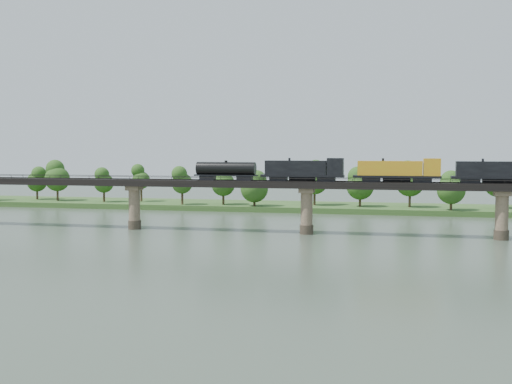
# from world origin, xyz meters

# --- Properties ---
(ground) EXTENTS (400.00, 400.00, 0.00)m
(ground) POSITION_xyz_m (0.00, 0.00, 0.00)
(ground) COLOR #344234
(ground) RESTS_ON ground
(far_bank) EXTENTS (300.00, 24.00, 1.60)m
(far_bank) POSITION_xyz_m (0.00, 85.00, 0.80)
(far_bank) COLOR #2D5020
(far_bank) RESTS_ON ground
(bridge) EXTENTS (236.00, 30.00, 11.50)m
(bridge) POSITION_xyz_m (0.00, 30.00, 5.46)
(bridge) COLOR #473A2D
(bridge) RESTS_ON ground
(bridge_superstructure) EXTENTS (220.00, 4.90, 0.75)m
(bridge_superstructure) POSITION_xyz_m (0.00, 30.00, 11.79)
(bridge_superstructure) COLOR black
(bridge_superstructure) RESTS_ON bridge
(far_treeline) EXTENTS (289.06, 17.54, 13.60)m
(far_treeline) POSITION_xyz_m (-8.21, 80.52, 8.83)
(far_treeline) COLOR #382619
(far_treeline) RESTS_ON far_bank
(freight_train) EXTENTS (73.19, 2.85, 5.04)m
(freight_train) POSITION_xyz_m (12.49, 30.00, 13.91)
(freight_train) COLOR black
(freight_train) RESTS_ON bridge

